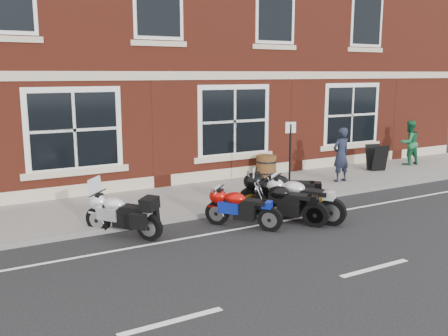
% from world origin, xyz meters
% --- Properties ---
extents(ground, '(80.00, 80.00, 0.00)m').
position_xyz_m(ground, '(0.00, 0.00, 0.00)').
color(ground, black).
rests_on(ground, ground).
extents(sidewalk, '(30.00, 3.00, 0.12)m').
position_xyz_m(sidewalk, '(0.00, 3.00, 0.06)').
color(sidewalk, slate).
rests_on(sidewalk, ground).
extents(kerb, '(30.00, 0.16, 0.12)m').
position_xyz_m(kerb, '(0.00, 1.42, 0.06)').
color(kerb, slate).
rests_on(kerb, ground).
extents(pub_building, '(24.00, 12.00, 12.00)m').
position_xyz_m(pub_building, '(0.00, 10.50, 6.00)').
color(pub_building, maroon).
rests_on(pub_building, ground).
extents(moto_touring_silver, '(1.23, 1.62, 1.26)m').
position_xyz_m(moto_touring_silver, '(-3.39, 1.05, 0.51)').
color(moto_touring_silver, black).
rests_on(moto_touring_silver, ground).
extents(moto_sport_red, '(1.22, 1.54, 0.83)m').
position_xyz_m(moto_sport_red, '(-0.82, 0.26, 0.48)').
color(moto_sport_red, black).
rests_on(moto_sport_red, ground).
extents(moto_sport_black, '(1.98, 1.48, 1.05)m').
position_xyz_m(moto_sport_black, '(0.56, 0.58, 0.60)').
color(moto_sport_black, black).
rests_on(moto_sport_black, ground).
extents(moto_sport_silver, '(1.19, 1.92, 0.96)m').
position_xyz_m(moto_sport_silver, '(0.69, 0.04, 0.55)').
color(moto_sport_silver, black).
rests_on(moto_sport_silver, ground).
extents(moto_naked_black, '(1.19, 1.72, 0.89)m').
position_xyz_m(moto_naked_black, '(0.27, 0.06, 0.51)').
color(moto_naked_black, black).
rests_on(moto_naked_black, ground).
extents(pedestrian_left, '(0.63, 0.43, 1.70)m').
position_xyz_m(pedestrian_left, '(4.17, 2.48, 0.97)').
color(pedestrian_left, '#1A1E2F').
rests_on(pedestrian_left, sidewalk).
extents(pedestrian_right, '(0.86, 0.71, 1.64)m').
position_xyz_m(pedestrian_right, '(8.40, 3.44, 0.94)').
color(pedestrian_right, '#1B6038').
rests_on(pedestrian_right, sidewalk).
extents(a_board_sign, '(0.63, 0.50, 0.92)m').
position_xyz_m(a_board_sign, '(6.47, 3.17, 0.58)').
color(a_board_sign, black).
rests_on(a_board_sign, sidewalk).
extents(barrel_planter, '(0.68, 0.68, 0.75)m').
position_xyz_m(barrel_planter, '(2.40, 3.99, 0.50)').
color(barrel_planter, '#542916').
rests_on(barrel_planter, sidewalk).
extents(parking_sign, '(0.29, 0.09, 2.08)m').
position_xyz_m(parking_sign, '(1.48, 1.55, 1.32)').
color(parking_sign, black).
rests_on(parking_sign, sidewalk).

